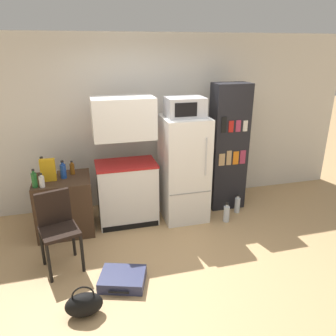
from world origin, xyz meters
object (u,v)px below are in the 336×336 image
(kitchen_hutch, at_px, (126,168))
(bottle_olive_oil, at_px, (43,168))
(bottle_amber_beer, at_px, (72,169))
(chair, at_px, (57,223))
(side_table, at_px, (65,205))
(bottle_green_tall, at_px, (34,180))
(water_bottle_front, at_px, (226,213))
(bowl, at_px, (52,173))
(handbag, at_px, (84,304))
(bottle_blue_soda, at_px, (63,171))
(water_bottle_middle, at_px, (237,205))
(microwave, at_px, (185,107))
(refrigerator, at_px, (184,169))
(suitcase_large_flat, at_px, (123,279))
(bookshelf, at_px, (228,148))
(cereal_box, at_px, (48,170))
(bottle_milk_white, at_px, (42,181))

(kitchen_hutch, bearing_deg, bottle_olive_oil, 175.01)
(bottle_amber_beer, bearing_deg, chair, -101.81)
(chair, bearing_deg, bottle_olive_oil, 85.36)
(kitchen_hutch, xyz_separation_m, bottle_amber_beer, (-0.73, 0.08, 0.04))
(side_table, height_order, bottle_green_tall, bottle_green_tall)
(kitchen_hutch, xyz_separation_m, water_bottle_front, (1.40, -0.41, -0.70))
(bowl, bearing_deg, kitchen_hutch, -8.93)
(chair, xyz_separation_m, handbag, (0.24, -0.88, -0.44))
(side_table, xyz_separation_m, bottle_blue_soda, (0.03, 0.01, 0.50))
(bottle_olive_oil, distance_m, chair, 1.02)
(bottle_amber_beer, relative_size, water_bottle_middle, 0.62)
(kitchen_hutch, relative_size, microwave, 3.47)
(refrigerator, bearing_deg, suitcase_large_flat, -130.07)
(microwave, bearing_deg, suitcase_large_flat, -130.09)
(side_table, relative_size, bottle_amber_beer, 4.13)
(bottle_blue_soda, relative_size, suitcase_large_flat, 0.42)
(chair, distance_m, water_bottle_middle, 2.72)
(side_table, distance_m, handbag, 1.71)
(chair, bearing_deg, bookshelf, 4.54)
(bottle_amber_beer, height_order, suitcase_large_flat, bottle_amber_beer)
(side_table, relative_size, bottle_blue_soda, 3.23)
(cereal_box, distance_m, suitcase_large_flat, 1.73)
(side_table, xyz_separation_m, refrigerator, (1.71, -0.01, 0.37))
(side_table, height_order, handbag, side_table)
(side_table, relative_size, chair, 0.86)
(bottle_amber_beer, xyz_separation_m, cereal_box, (-0.30, -0.17, 0.07))
(bottle_amber_beer, xyz_separation_m, bottle_blue_soda, (-0.11, -0.12, 0.02))
(microwave, xyz_separation_m, chair, (-1.76, -0.78, -1.11))
(bottle_olive_oil, bearing_deg, kitchen_hutch, -4.99)
(bottle_green_tall, bearing_deg, refrigerator, 5.80)
(bottle_milk_white, bearing_deg, suitcase_large_flat, -52.88)
(kitchen_hutch, xyz_separation_m, chair, (-0.92, -0.84, -0.27))
(bottle_amber_beer, distance_m, water_bottle_front, 2.31)
(water_bottle_middle, bearing_deg, chair, -165.97)
(cereal_box, distance_m, water_bottle_front, 2.58)
(suitcase_large_flat, bearing_deg, bottle_olive_oil, 138.07)
(chair, relative_size, suitcase_large_flat, 1.59)
(kitchen_hutch, bearing_deg, bottle_amber_beer, 173.89)
(bottle_olive_oil, distance_m, bottle_milk_white, 0.39)
(bottle_milk_white, bearing_deg, bowl, 78.29)
(refrigerator, distance_m, suitcase_large_flat, 1.86)
(side_table, height_order, bottle_olive_oil, bottle_olive_oil)
(refrigerator, xyz_separation_m, handbag, (-1.52, -1.66, -0.64))
(bookshelf, bearing_deg, bottle_milk_white, -171.87)
(handbag, height_order, water_bottle_front, handbag)
(bottle_olive_oil, distance_m, handbag, 2.03)
(bottle_green_tall, bearing_deg, kitchen_hutch, 12.84)
(microwave, distance_m, bottle_blue_soda, 1.85)
(bottle_blue_soda, bearing_deg, bottle_amber_beer, 46.64)
(bottle_amber_beer, bearing_deg, microwave, -5.25)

